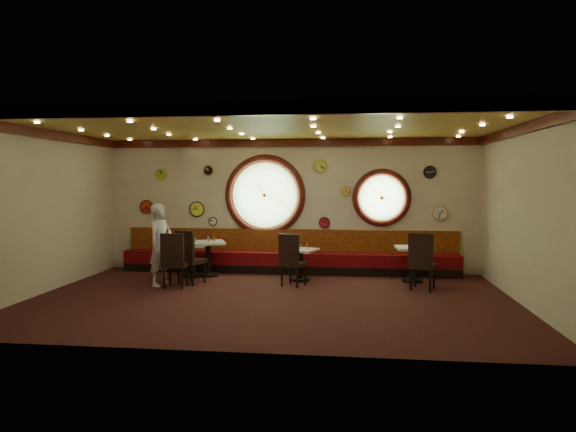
# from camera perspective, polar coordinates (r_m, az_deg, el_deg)

# --- Properties ---
(floor) EXTENTS (9.00, 6.00, 0.00)m
(floor) POSITION_cam_1_polar(r_m,az_deg,el_deg) (9.71, -1.91, -9.19)
(floor) COLOR black
(floor) RESTS_ON ground
(ceiling) EXTENTS (9.00, 6.00, 0.02)m
(ceiling) POSITION_cam_1_polar(r_m,az_deg,el_deg) (9.50, -1.96, 9.95)
(ceiling) COLOR gold
(ceiling) RESTS_ON wall_back
(wall_back) EXTENTS (9.00, 0.02, 3.20)m
(wall_back) POSITION_cam_1_polar(r_m,az_deg,el_deg) (12.44, 0.17, 1.17)
(wall_back) COLOR beige
(wall_back) RESTS_ON floor
(wall_front) EXTENTS (9.00, 0.02, 3.20)m
(wall_front) POSITION_cam_1_polar(r_m,az_deg,el_deg) (6.53, -5.94, -1.42)
(wall_front) COLOR beige
(wall_front) RESTS_ON floor
(wall_left) EXTENTS (0.02, 6.00, 3.20)m
(wall_left) POSITION_cam_1_polar(r_m,az_deg,el_deg) (11.09, -25.59, 0.43)
(wall_left) COLOR beige
(wall_left) RESTS_ON floor
(wall_right) EXTENTS (0.02, 6.00, 3.20)m
(wall_right) POSITION_cam_1_polar(r_m,az_deg,el_deg) (9.85, 24.92, 0.05)
(wall_right) COLOR beige
(wall_right) RESTS_ON floor
(molding_back) EXTENTS (9.00, 0.10, 0.18)m
(molding_back) POSITION_cam_1_polar(r_m,az_deg,el_deg) (12.41, 0.15, 8.14)
(molding_back) COLOR #3E120B
(molding_back) RESTS_ON wall_back
(molding_front) EXTENTS (9.00, 0.10, 0.18)m
(molding_front) POSITION_cam_1_polar(r_m,az_deg,el_deg) (6.61, -5.94, 11.77)
(molding_front) COLOR #3E120B
(molding_front) RESTS_ON wall_back
(molding_left) EXTENTS (0.10, 6.00, 0.18)m
(molding_left) POSITION_cam_1_polar(r_m,az_deg,el_deg) (11.08, -25.60, 8.25)
(molding_left) COLOR #3E120B
(molding_left) RESTS_ON wall_back
(molding_right) EXTENTS (0.10, 6.00, 0.18)m
(molding_right) POSITION_cam_1_polar(r_m,az_deg,el_deg) (9.85, 24.90, 8.85)
(molding_right) COLOR #3E120B
(molding_right) RESTS_ON wall_back
(banquette_base) EXTENTS (8.00, 0.55, 0.20)m
(banquette_base) POSITION_cam_1_polar(r_m,az_deg,el_deg) (12.33, 0.02, -5.87)
(banquette_base) COLOR black
(banquette_base) RESTS_ON floor
(banquette_seat) EXTENTS (8.00, 0.55, 0.30)m
(banquette_seat) POSITION_cam_1_polar(r_m,az_deg,el_deg) (12.29, 0.02, -4.73)
(banquette_seat) COLOR #5C070D
(banquette_seat) RESTS_ON banquette_base
(banquette_back) EXTENTS (8.00, 0.10, 0.55)m
(banquette_back) POSITION_cam_1_polar(r_m,az_deg,el_deg) (12.45, 0.14, -2.75)
(banquette_back) COLOR #610E07
(banquette_back) RESTS_ON wall_back
(porthole_left_glass) EXTENTS (1.66, 0.02, 1.66)m
(porthole_left_glass) POSITION_cam_1_polar(r_m,az_deg,el_deg) (12.51, -2.56, 2.33)
(porthole_left_glass) COLOR #7EB76D
(porthole_left_glass) RESTS_ON wall_back
(porthole_left_frame) EXTENTS (1.98, 0.18, 1.98)m
(porthole_left_frame) POSITION_cam_1_polar(r_m,az_deg,el_deg) (12.49, -2.57, 2.33)
(porthole_left_frame) COLOR #3E120B
(porthole_left_frame) RESTS_ON wall_back
(porthole_left_ring) EXTENTS (1.61, 0.03, 1.61)m
(porthole_left_ring) POSITION_cam_1_polar(r_m,az_deg,el_deg) (12.46, -2.60, 2.32)
(porthole_left_ring) COLOR gold
(porthole_left_ring) RESTS_ON wall_back
(porthole_right_glass) EXTENTS (1.10, 0.02, 1.10)m
(porthole_right_glass) POSITION_cam_1_polar(r_m,az_deg,el_deg) (12.36, 10.36, 2.02)
(porthole_right_glass) COLOR #7EB76D
(porthole_right_glass) RESTS_ON wall_back
(porthole_right_frame) EXTENTS (1.38, 0.18, 1.38)m
(porthole_right_frame) POSITION_cam_1_polar(r_m,az_deg,el_deg) (12.35, 10.36, 2.01)
(porthole_right_frame) COLOR #3E120B
(porthole_right_frame) RESTS_ON wall_back
(porthole_right_ring) EXTENTS (1.09, 0.03, 1.09)m
(porthole_right_ring) POSITION_cam_1_polar(r_m,az_deg,el_deg) (12.32, 10.37, 2.01)
(porthole_right_ring) COLOR gold
(porthole_right_ring) RESTS_ON wall_back
(wall_clock_0) EXTENTS (0.24, 0.03, 0.24)m
(wall_clock_0) POSITION_cam_1_polar(r_m,az_deg,el_deg) (12.36, 4.07, -0.72)
(wall_clock_0) COLOR red
(wall_clock_0) RESTS_ON wall_back
(wall_clock_1) EXTENTS (0.32, 0.03, 0.32)m
(wall_clock_1) POSITION_cam_1_polar(r_m,az_deg,el_deg) (13.31, -15.44, 1.00)
(wall_clock_1) COLOR red
(wall_clock_1) RESTS_ON wall_back
(wall_clock_2) EXTENTS (0.36, 0.03, 0.36)m
(wall_clock_2) POSITION_cam_1_polar(r_m,az_deg,el_deg) (12.88, -10.07, 0.76)
(wall_clock_2) COLOR yellow
(wall_clock_2) RESTS_ON wall_back
(wall_clock_3) EXTENTS (0.24, 0.03, 0.24)m
(wall_clock_3) POSITION_cam_1_polar(r_m,az_deg,el_deg) (12.77, -8.83, 5.01)
(wall_clock_3) COLOR black
(wall_clock_3) RESTS_ON wall_back
(wall_clock_4) EXTENTS (0.28, 0.03, 0.28)m
(wall_clock_4) POSITION_cam_1_polar(r_m,az_deg,el_deg) (12.44, 15.48, 4.71)
(wall_clock_4) COLOR black
(wall_clock_4) RESTS_ON wall_back
(wall_clock_5) EXTENTS (0.26, 0.03, 0.26)m
(wall_clock_5) POSITION_cam_1_polar(r_m,az_deg,el_deg) (13.15, -13.88, 4.48)
(wall_clock_5) COLOR #7EAE22
(wall_clock_5) RESTS_ON wall_back
(wall_clock_6) EXTENTS (0.34, 0.03, 0.34)m
(wall_clock_6) POSITION_cam_1_polar(r_m,az_deg,el_deg) (12.50, 16.53, 0.33)
(wall_clock_6) COLOR silver
(wall_clock_6) RESTS_ON wall_back
(wall_clock_7) EXTENTS (0.22, 0.03, 0.22)m
(wall_clock_7) POSITION_cam_1_polar(r_m,az_deg,el_deg) (12.30, 6.42, 2.75)
(wall_clock_7) COLOR gold
(wall_clock_7) RESTS_ON wall_back
(wall_clock_8) EXTENTS (0.20, 0.03, 0.20)m
(wall_clock_8) POSITION_cam_1_polar(r_m,az_deg,el_deg) (12.78, -8.34, -0.59)
(wall_clock_8) COLOR white
(wall_clock_8) RESTS_ON wall_back
(wall_clock_9) EXTENTS (0.30, 0.03, 0.30)m
(wall_clock_9) POSITION_cam_1_polar(r_m,az_deg,el_deg) (12.32, 3.63, 5.55)
(wall_clock_9) COLOR #BEDE45
(wall_clock_9) RESTS_ON wall_back
(table_a) EXTENTS (0.76, 0.76, 0.76)m
(table_a) POSITION_cam_1_polar(r_m,az_deg,el_deg) (11.99, -10.59, -4.40)
(table_a) COLOR black
(table_a) RESTS_ON floor
(table_b) EXTENTS (0.96, 0.96, 0.81)m
(table_b) POSITION_cam_1_polar(r_m,az_deg,el_deg) (11.99, -8.87, -4.22)
(table_b) COLOR black
(table_b) RESTS_ON floor
(table_c) EXTENTS (0.82, 0.82, 0.71)m
(table_c) POSITION_cam_1_polar(r_m,az_deg,el_deg) (11.32, 1.41, -4.98)
(table_c) COLOR black
(table_c) RESTS_ON floor
(table_d) EXTENTS (0.74, 0.74, 0.77)m
(table_d) POSITION_cam_1_polar(r_m,az_deg,el_deg) (11.51, 13.65, -4.75)
(table_d) COLOR black
(table_d) RESTS_ON floor
(chair_a) EXTENTS (0.49, 0.49, 0.70)m
(chair_a) POSITION_cam_1_polar(r_m,az_deg,el_deg) (10.75, -12.56, -4.45)
(chair_a) COLOR black
(chair_a) RESTS_ON floor
(chair_b) EXTENTS (0.64, 0.64, 0.72)m
(chair_b) POSITION_cam_1_polar(r_m,az_deg,el_deg) (11.10, -11.03, -4.12)
(chair_b) COLOR black
(chair_b) RESTS_ON floor
(chair_c) EXTENTS (0.61, 0.61, 0.68)m
(chair_c) POSITION_cam_1_polar(r_m,az_deg,el_deg) (10.68, 0.37, -4.52)
(chair_c) COLOR black
(chair_c) RESTS_ON floor
(chair_d) EXTENTS (0.63, 0.63, 0.72)m
(chair_d) POSITION_cam_1_polar(r_m,az_deg,el_deg) (10.63, 14.64, -4.51)
(chair_d) COLOR black
(chair_d) RESTS_ON floor
(condiment_a_salt) EXTENTS (0.04, 0.04, 0.10)m
(condiment_a_salt) POSITION_cam_1_polar(r_m,az_deg,el_deg) (12.05, -10.77, -2.77)
(condiment_a_salt) COLOR silver
(condiment_a_salt) RESTS_ON table_a
(condiment_b_salt) EXTENTS (0.04, 0.04, 0.10)m
(condiment_b_salt) POSITION_cam_1_polar(r_m,az_deg,el_deg) (12.05, -8.87, -2.51)
(condiment_b_salt) COLOR silver
(condiment_b_salt) RESTS_ON table_b
(condiment_c_salt) EXTENTS (0.03, 0.03, 0.09)m
(condiment_c_salt) POSITION_cam_1_polar(r_m,az_deg,el_deg) (11.29, 0.96, -3.44)
(condiment_c_salt) COLOR silver
(condiment_c_salt) RESTS_ON table_c
(condiment_d_salt) EXTENTS (0.03, 0.03, 0.09)m
(condiment_d_salt) POSITION_cam_1_polar(r_m,az_deg,el_deg) (11.50, 13.24, -3.09)
(condiment_d_salt) COLOR silver
(condiment_d_salt) RESTS_ON table_d
(condiment_a_pepper) EXTENTS (0.04, 0.04, 0.10)m
(condiment_a_pepper) POSITION_cam_1_polar(r_m,az_deg,el_deg) (11.96, -10.77, -2.82)
(condiment_a_pepper) COLOR silver
(condiment_a_pepper) RESTS_ON table_a
(condiment_b_pepper) EXTENTS (0.04, 0.04, 0.11)m
(condiment_b_pepper) POSITION_cam_1_polar(r_m,az_deg,el_deg) (11.88, -8.81, -2.58)
(condiment_b_pepper) COLOR silver
(condiment_b_pepper) RESTS_ON table_b
(condiment_c_pepper) EXTENTS (0.04, 0.04, 0.11)m
(condiment_c_pepper) POSITION_cam_1_polar(r_m,az_deg,el_deg) (11.22, 1.42, -3.44)
(condiment_c_pepper) COLOR silver
(condiment_c_pepper) RESTS_ON table_c
(condiment_d_pepper) EXTENTS (0.04, 0.04, 0.11)m
(condiment_d_pepper) POSITION_cam_1_polar(r_m,az_deg,el_deg) (11.45, 13.78, -3.10)
(condiment_d_pepper) COLOR silver
(condiment_d_pepper) RESTS_ON table_d
(condiment_a_bottle) EXTENTS (0.05, 0.05, 0.16)m
(condiment_a_bottle) POSITION_cam_1_polar(r_m,az_deg,el_deg) (11.95, -10.27, -2.69)
(condiment_a_bottle) COLOR gold
(condiment_a_bottle) RESTS_ON table_a
(condiment_b_bottle) EXTENTS (0.05, 0.05, 0.17)m
(condiment_b_bottle) POSITION_cam_1_polar(r_m,az_deg,el_deg) (12.05, -8.21, -2.34)
(condiment_b_bottle) COLOR #C77D2E
(condiment_b_bottle) RESTS_ON table_b
(condiment_c_bottle) EXTENTS (0.04, 0.04, 0.14)m
(condiment_c_bottle) POSITION_cam_1_polar(r_m,az_deg,el_deg) (11.31, 2.14, -3.29)
(condiment_c_bottle) COLOR gold
(condiment_c_bottle) RESTS_ON table_c
(condiment_d_bottle) EXTENTS (0.05, 0.05, 0.16)m
(condiment_d_bottle) POSITION_cam_1_polar(r_m,az_deg,el_deg) (11.59, 14.36, -2.89)
(condiment_d_bottle) COLOR gold
(condiment_d_bottle) RESTS_ON table_d
(waiter) EXTENTS (0.59, 0.73, 1.72)m
(waiter) POSITION_cam_1_polar(r_m,az_deg,el_deg) (11.10, -13.96, -3.11)
(waiter) COLOR silver
(waiter) RESTS_ON floor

